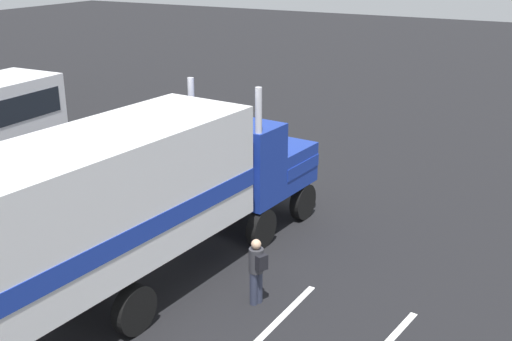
{
  "coord_description": "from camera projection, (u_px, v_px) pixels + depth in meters",
  "views": [
    {
      "loc": [
        -14.42,
        -8.92,
        7.88
      ],
      "look_at": [
        1.02,
        -0.45,
        1.6
      ],
      "focal_mm": 44.53,
      "sensor_mm": 36.0,
      "label": 1
    }
  ],
  "objects": [
    {
      "name": "person_bystander",
      "position": [
        257.0,
        269.0,
        14.48
      ],
      "size": [
        0.4,
        0.48,
        1.63
      ],
      "color": "#2D3347",
      "rests_on": "ground_plane"
    },
    {
      "name": "lane_stripe_near",
      "position": [
        267.0,
        332.0,
        13.68
      ],
      "size": [
        4.4,
        0.32,
        0.01
      ],
      "primitive_type": "cube",
      "rotation": [
        0.0,
        0.0,
        -0.04
      ],
      "color": "silver",
      "rests_on": "ground_plane"
    },
    {
      "name": "ground_plane",
      "position": [
        226.0,
        230.0,
        18.6
      ],
      "size": [
        120.0,
        120.0,
        0.0
      ],
      "primitive_type": "plane",
      "color": "black"
    },
    {
      "name": "semi_truck",
      "position": [
        94.0,
        211.0,
        13.5
      ],
      "size": [
        14.33,
        3.77,
        4.5
      ],
      "color": "#193399",
      "rests_on": "ground_plane"
    }
  ]
}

